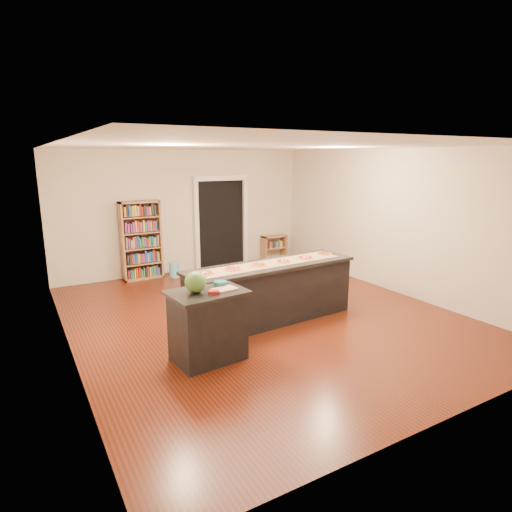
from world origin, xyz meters
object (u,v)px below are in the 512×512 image
bookshelf (141,240)px  low_shelf (274,248)px  waste_bin (174,270)px  kitchen_island (271,292)px  side_counter (208,325)px  watermelon (196,282)px

bookshelf → low_shelf: bearing=0.2°
bookshelf → low_shelf: 3.48m
low_shelf → waste_bin: 2.82m
kitchen_island → bookshelf: bearing=103.9°
side_counter → low_shelf: 5.75m
bookshelf → waste_bin: bookshelf is taller
low_shelf → waste_bin: low_shelf is taller
bookshelf → kitchen_island: bearing=-72.4°
kitchen_island → low_shelf: size_ratio=4.43×
low_shelf → watermelon: bearing=-132.1°
kitchen_island → side_counter: bearing=-155.8°
waste_bin → kitchen_island: bearing=-81.7°
bookshelf → waste_bin: bearing=-20.1°
kitchen_island → waste_bin: 3.38m
kitchen_island → low_shelf: (2.32, 3.57, -0.16)m
side_counter → waste_bin: size_ratio=2.91×
bookshelf → low_shelf: bookshelf is taller
side_counter → waste_bin: 4.22m
low_shelf → waste_bin: (-2.81, -0.24, -0.16)m
bookshelf → waste_bin: (0.64, -0.23, -0.69)m
kitchen_island → side_counter: kitchen_island is taller
side_counter → bookshelf: bearing=80.2°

